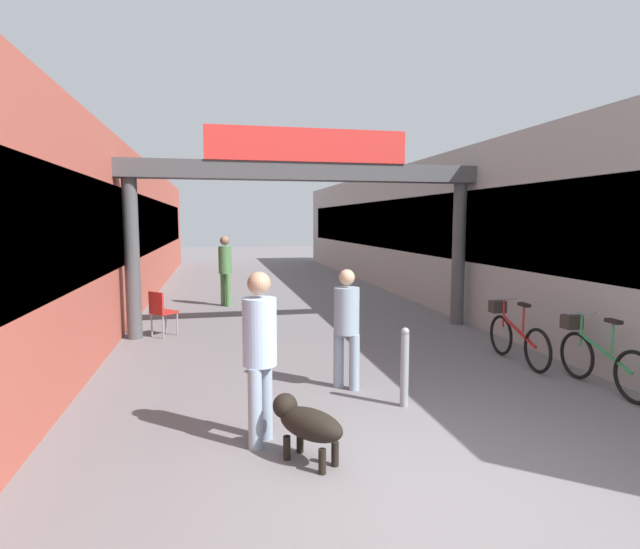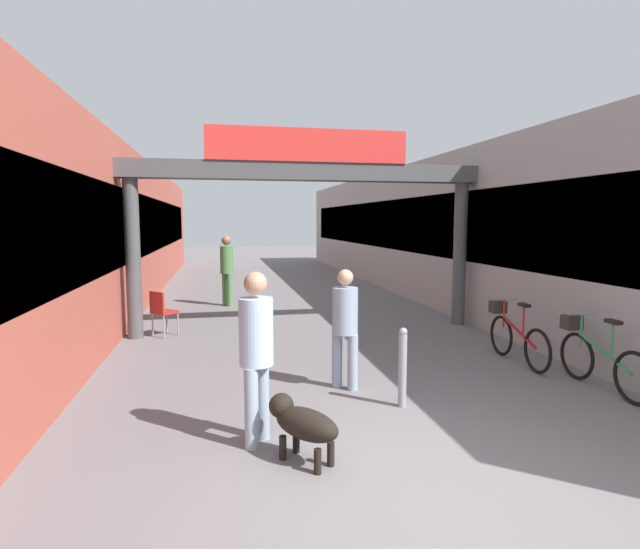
{
  "view_description": "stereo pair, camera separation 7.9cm",
  "coord_description": "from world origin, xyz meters",
  "px_view_note": "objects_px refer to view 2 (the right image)",
  "views": [
    {
      "loc": [
        -1.81,
        -3.5,
        2.25
      ],
      "look_at": [
        0.0,
        5.09,
        1.3
      ],
      "focal_mm": 28.0,
      "sensor_mm": 36.0,
      "label": 1
    },
    {
      "loc": [
        -1.73,
        -3.51,
        2.25
      ],
      "look_at": [
        0.0,
        5.09,
        1.3
      ],
      "focal_mm": 28.0,
      "sensor_mm": 36.0,
      "label": 2
    }
  ],
  "objects_px": {
    "pedestrian_with_dog": "(256,346)",
    "pedestrian_carrying_crate": "(227,265)",
    "bollard_post_metal": "(403,367)",
    "bicycle_green_nearest": "(598,356)",
    "dog_on_leash": "(301,422)",
    "cafe_chair_red_nearer": "(161,309)",
    "pedestrian_companion": "(345,321)",
    "bicycle_red_second": "(515,335)"
  },
  "relations": [
    {
      "from": "bicycle_red_second",
      "to": "bollard_post_metal",
      "type": "bearing_deg",
      "value": -148.69
    },
    {
      "from": "pedestrian_with_dog",
      "to": "pedestrian_carrying_crate",
      "type": "height_order",
      "value": "pedestrian_carrying_crate"
    },
    {
      "from": "pedestrian_companion",
      "to": "bollard_post_metal",
      "type": "relative_size",
      "value": 1.65
    },
    {
      "from": "pedestrian_companion",
      "to": "cafe_chair_red_nearer",
      "type": "height_order",
      "value": "pedestrian_companion"
    },
    {
      "from": "dog_on_leash",
      "to": "pedestrian_with_dog",
      "type": "bearing_deg",
      "value": 129.81
    },
    {
      "from": "pedestrian_carrying_crate",
      "to": "dog_on_leash",
      "type": "height_order",
      "value": "pedestrian_carrying_crate"
    },
    {
      "from": "dog_on_leash",
      "to": "bicycle_green_nearest",
      "type": "xyz_separation_m",
      "value": [
        4.23,
        1.23,
        0.06
      ]
    },
    {
      "from": "bicycle_green_nearest",
      "to": "bicycle_red_second",
      "type": "distance_m",
      "value": 1.42
    },
    {
      "from": "pedestrian_with_dog",
      "to": "cafe_chair_red_nearer",
      "type": "height_order",
      "value": "pedestrian_with_dog"
    },
    {
      "from": "bollard_post_metal",
      "to": "cafe_chair_red_nearer",
      "type": "relative_size",
      "value": 1.1
    },
    {
      "from": "dog_on_leash",
      "to": "bicycle_red_second",
      "type": "distance_m",
      "value": 4.67
    },
    {
      "from": "bicycle_green_nearest",
      "to": "bollard_post_metal",
      "type": "relative_size",
      "value": 1.73
    },
    {
      "from": "pedestrian_carrying_crate",
      "to": "bicycle_green_nearest",
      "type": "height_order",
      "value": "pedestrian_carrying_crate"
    },
    {
      "from": "dog_on_leash",
      "to": "bollard_post_metal",
      "type": "distance_m",
      "value": 1.81
    },
    {
      "from": "dog_on_leash",
      "to": "cafe_chair_red_nearer",
      "type": "xyz_separation_m",
      "value": [
        -1.85,
        5.54,
        0.17
      ]
    },
    {
      "from": "pedestrian_with_dog",
      "to": "pedestrian_companion",
      "type": "height_order",
      "value": "pedestrian_with_dog"
    },
    {
      "from": "bicycle_red_second",
      "to": "bicycle_green_nearest",
      "type": "bearing_deg",
      "value": -75.45
    },
    {
      "from": "bollard_post_metal",
      "to": "pedestrian_carrying_crate",
      "type": "bearing_deg",
      "value": 104.17
    },
    {
      "from": "dog_on_leash",
      "to": "bicycle_green_nearest",
      "type": "relative_size",
      "value": 0.47
    },
    {
      "from": "bicycle_red_second",
      "to": "pedestrian_carrying_crate",
      "type": "bearing_deg",
      "value": 125.11
    },
    {
      "from": "bollard_post_metal",
      "to": "pedestrian_companion",
      "type": "bearing_deg",
      "value": 123.65
    },
    {
      "from": "cafe_chair_red_nearer",
      "to": "pedestrian_companion",
      "type": "bearing_deg",
      "value": -52.95
    },
    {
      "from": "bicycle_green_nearest",
      "to": "cafe_chair_red_nearer",
      "type": "relative_size",
      "value": 1.9
    },
    {
      "from": "pedestrian_with_dog",
      "to": "bollard_post_metal",
      "type": "distance_m",
      "value": 1.98
    },
    {
      "from": "pedestrian_with_dog",
      "to": "pedestrian_carrying_crate",
      "type": "bearing_deg",
      "value": 91.12
    },
    {
      "from": "pedestrian_with_dog",
      "to": "bollard_post_metal",
      "type": "bearing_deg",
      "value": 20.25
    },
    {
      "from": "pedestrian_with_dog",
      "to": "bicycle_green_nearest",
      "type": "relative_size",
      "value": 1.04
    },
    {
      "from": "bicycle_green_nearest",
      "to": "bicycle_red_second",
      "type": "bearing_deg",
      "value": 104.55
    },
    {
      "from": "dog_on_leash",
      "to": "cafe_chair_red_nearer",
      "type": "height_order",
      "value": "cafe_chair_red_nearer"
    },
    {
      "from": "pedestrian_with_dog",
      "to": "pedestrian_companion",
      "type": "distance_m",
      "value": 1.93
    },
    {
      "from": "dog_on_leash",
      "to": "bicycle_red_second",
      "type": "xyz_separation_m",
      "value": [
        3.88,
        2.61,
        0.06
      ]
    },
    {
      "from": "pedestrian_companion",
      "to": "cafe_chair_red_nearer",
      "type": "relative_size",
      "value": 1.81
    },
    {
      "from": "pedestrian_carrying_crate",
      "to": "bollard_post_metal",
      "type": "distance_m",
      "value": 8.04
    },
    {
      "from": "pedestrian_companion",
      "to": "bollard_post_metal",
      "type": "bearing_deg",
      "value": -56.35
    },
    {
      "from": "bollard_post_metal",
      "to": "pedestrian_with_dog",
      "type": "bearing_deg",
      "value": -159.75
    },
    {
      "from": "pedestrian_companion",
      "to": "pedestrian_with_dog",
      "type": "bearing_deg",
      "value": -131.5
    },
    {
      "from": "dog_on_leash",
      "to": "cafe_chair_red_nearer",
      "type": "distance_m",
      "value": 5.84
    },
    {
      "from": "bicycle_green_nearest",
      "to": "bollard_post_metal",
      "type": "height_order",
      "value": "bicycle_green_nearest"
    },
    {
      "from": "bicycle_red_second",
      "to": "dog_on_leash",
      "type": "bearing_deg",
      "value": -146.07
    },
    {
      "from": "pedestrian_with_dog",
      "to": "pedestrian_companion",
      "type": "bearing_deg",
      "value": 48.5
    },
    {
      "from": "pedestrian_with_dog",
      "to": "bollard_post_metal",
      "type": "height_order",
      "value": "pedestrian_with_dog"
    },
    {
      "from": "bollard_post_metal",
      "to": "bicycle_green_nearest",
      "type": "bearing_deg",
      "value": 2.4
    }
  ]
}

